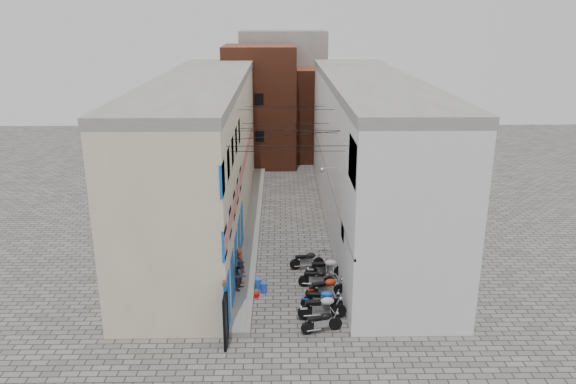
{
  "coord_description": "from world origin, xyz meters",
  "views": [
    {
      "loc": [
        -0.36,
        -19.87,
        12.58
      ],
      "look_at": [
        0.09,
        10.02,
        3.0
      ],
      "focal_mm": 35.0,
      "sensor_mm": 36.0,
      "label": 1
    }
  ],
  "objects_px": {
    "red_crate": "(255,295)",
    "motorcycle_f": "(326,267)",
    "person_a": "(240,265)",
    "motorcycle_d": "(326,287)",
    "motorcycle_g": "(307,259)",
    "motorcycle_c": "(322,298)",
    "water_jug_far": "(258,283)",
    "motorcycle_b": "(322,306)",
    "motorcycle_e": "(317,277)",
    "motorcycle_a": "(322,321)",
    "water_jug_near": "(264,288)",
    "person_b": "(241,274)"
  },
  "relations": [
    {
      "from": "motorcycle_e",
      "to": "water_jug_near",
      "type": "relative_size",
      "value": 3.58
    },
    {
      "from": "motorcycle_d",
      "to": "motorcycle_g",
      "type": "xyz_separation_m",
      "value": [
        -0.73,
        3.16,
        -0.06
      ]
    },
    {
      "from": "motorcycle_b",
      "to": "motorcycle_g",
      "type": "xyz_separation_m",
      "value": [
        -0.41,
        4.98,
        -0.09
      ]
    },
    {
      "from": "motorcycle_a",
      "to": "water_jug_near",
      "type": "bearing_deg",
      "value": -160.1
    },
    {
      "from": "motorcycle_a",
      "to": "water_jug_far",
      "type": "xyz_separation_m",
      "value": [
        -2.74,
        3.89,
        -0.26
      ]
    },
    {
      "from": "person_a",
      "to": "water_jug_far",
      "type": "bearing_deg",
      "value": -132.94
    },
    {
      "from": "motorcycle_a",
      "to": "motorcycle_f",
      "type": "distance_m",
      "value": 4.9
    },
    {
      "from": "motorcycle_g",
      "to": "red_crate",
      "type": "relative_size",
      "value": 4.96
    },
    {
      "from": "motorcycle_d",
      "to": "motorcycle_g",
      "type": "bearing_deg",
      "value": 178.88
    },
    {
      "from": "motorcycle_b",
      "to": "motorcycle_f",
      "type": "relative_size",
      "value": 1.01
    },
    {
      "from": "motorcycle_f",
      "to": "person_a",
      "type": "height_order",
      "value": "person_a"
    },
    {
      "from": "red_crate",
      "to": "water_jug_near",
      "type": "bearing_deg",
      "value": 47.95
    },
    {
      "from": "motorcycle_g",
      "to": "person_a",
      "type": "relative_size",
      "value": 1.03
    },
    {
      "from": "motorcycle_f",
      "to": "motorcycle_g",
      "type": "relative_size",
      "value": 1.17
    },
    {
      "from": "motorcycle_e",
      "to": "motorcycle_f",
      "type": "xyz_separation_m",
      "value": [
        0.52,
        0.88,
        0.09
      ]
    },
    {
      "from": "motorcycle_d",
      "to": "motorcycle_c",
      "type": "bearing_deg",
      "value": -28.97
    },
    {
      "from": "motorcycle_e",
      "to": "water_jug_far",
      "type": "distance_m",
      "value": 2.81
    },
    {
      "from": "motorcycle_b",
      "to": "water_jug_near",
      "type": "bearing_deg",
      "value": -138.82
    },
    {
      "from": "red_crate",
      "to": "motorcycle_e",
      "type": "bearing_deg",
      "value": 18.24
    },
    {
      "from": "motorcycle_c",
      "to": "motorcycle_e",
      "type": "distance_m",
      "value": 2.15
    },
    {
      "from": "person_b",
      "to": "motorcycle_g",
      "type": "bearing_deg",
      "value": -30.98
    },
    {
      "from": "water_jug_near",
      "to": "motorcycle_c",
      "type": "bearing_deg",
      "value": -31.84
    },
    {
      "from": "motorcycle_f",
      "to": "red_crate",
      "type": "xyz_separation_m",
      "value": [
        -3.45,
        -1.84,
        -0.49
      ]
    },
    {
      "from": "person_b",
      "to": "water_jug_far",
      "type": "bearing_deg",
      "value": -38.43
    },
    {
      "from": "motorcycle_g",
      "to": "motorcycle_c",
      "type": "bearing_deg",
      "value": -2.78
    },
    {
      "from": "motorcycle_d",
      "to": "person_b",
      "type": "relative_size",
      "value": 1.37
    },
    {
      "from": "motorcycle_a",
      "to": "water_jug_near",
      "type": "xyz_separation_m",
      "value": [
        -2.48,
        3.46,
        -0.26
      ]
    },
    {
      "from": "person_a",
      "to": "person_b",
      "type": "bearing_deg",
      "value": 156.47
    },
    {
      "from": "motorcycle_e",
      "to": "motorcycle_f",
      "type": "bearing_deg",
      "value": 154.65
    },
    {
      "from": "water_jug_far",
      "to": "motorcycle_b",
      "type": "bearing_deg",
      "value": -45.13
    },
    {
      "from": "water_jug_far",
      "to": "motorcycle_g",
      "type": "bearing_deg",
      "value": 41.5
    },
    {
      "from": "person_a",
      "to": "motorcycle_c",
      "type": "bearing_deg",
      "value": -150.77
    },
    {
      "from": "motorcycle_c",
      "to": "red_crate",
      "type": "xyz_separation_m",
      "value": [
        -3.02,
        1.18,
        -0.43
      ]
    },
    {
      "from": "red_crate",
      "to": "motorcycle_f",
      "type": "bearing_deg",
      "value": 28.12
    },
    {
      "from": "motorcycle_f",
      "to": "motorcycle_g",
      "type": "height_order",
      "value": "motorcycle_f"
    },
    {
      "from": "person_a",
      "to": "red_crate",
      "type": "distance_m",
      "value": 1.64
    },
    {
      "from": "motorcycle_b",
      "to": "water_jug_near",
      "type": "xyz_separation_m",
      "value": [
        -2.57,
        2.41,
        -0.36
      ]
    },
    {
      "from": "motorcycle_b",
      "to": "motorcycle_c",
      "type": "bearing_deg",
      "value": 170.68
    },
    {
      "from": "motorcycle_b",
      "to": "motorcycle_e",
      "type": "bearing_deg",
      "value": 175.08
    },
    {
      "from": "motorcycle_a",
      "to": "motorcycle_b",
      "type": "xyz_separation_m",
      "value": [
        0.09,
        1.05,
        0.1
      ]
    },
    {
      "from": "motorcycle_b",
      "to": "person_b",
      "type": "bearing_deg",
      "value": -128.79
    },
    {
      "from": "water_jug_far",
      "to": "water_jug_near",
      "type": "bearing_deg",
      "value": -58.74
    },
    {
      "from": "motorcycle_b",
      "to": "red_crate",
      "type": "bearing_deg",
      "value": -129.18
    },
    {
      "from": "motorcycle_c",
      "to": "water_jug_near",
      "type": "height_order",
      "value": "motorcycle_c"
    },
    {
      "from": "motorcycle_d",
      "to": "water_jug_far",
      "type": "xyz_separation_m",
      "value": [
        -3.15,
        1.01,
        -0.32
      ]
    },
    {
      "from": "motorcycle_f",
      "to": "motorcycle_a",
      "type": "bearing_deg",
      "value": -11.49
    },
    {
      "from": "person_a",
      "to": "red_crate",
      "type": "height_order",
      "value": "person_a"
    },
    {
      "from": "motorcycle_b",
      "to": "motorcycle_a",
      "type": "bearing_deg",
      "value": -10.26
    },
    {
      "from": "red_crate",
      "to": "motorcycle_d",
      "type": "bearing_deg",
      "value": -2.44
    },
    {
      "from": "motorcycle_c",
      "to": "water_jug_far",
      "type": "distance_m",
      "value": 3.55
    }
  ]
}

